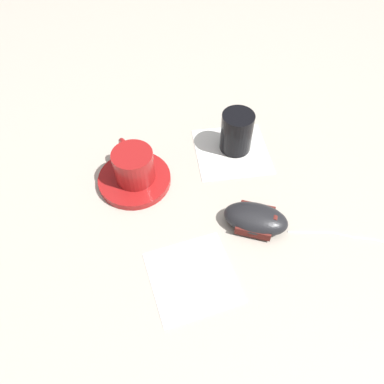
{
  "coord_description": "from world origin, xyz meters",
  "views": [
    {
      "loc": [
        -0.22,
        -0.36,
        0.55
      ],
      "look_at": [
        -0.04,
        0.01,
        0.03
      ],
      "focal_mm": 35.0,
      "sensor_mm": 36.0,
      "label": 1
    }
  ],
  "objects_px": {
    "coffee_cup": "(133,165)",
    "computer_mouse": "(256,219)",
    "drinking_glass": "(237,132)",
    "saucer": "(135,179)"
  },
  "relations": [
    {
      "from": "drinking_glass",
      "to": "coffee_cup",
      "type": "bearing_deg",
      "value": 177.24
    },
    {
      "from": "coffee_cup",
      "to": "drinking_glass",
      "type": "distance_m",
      "value": 0.21
    },
    {
      "from": "saucer",
      "to": "computer_mouse",
      "type": "xyz_separation_m",
      "value": [
        0.15,
        -0.18,
        0.01
      ]
    },
    {
      "from": "drinking_glass",
      "to": "saucer",
      "type": "bearing_deg",
      "value": 177.99
    },
    {
      "from": "computer_mouse",
      "to": "drinking_glass",
      "type": "height_order",
      "value": "drinking_glass"
    },
    {
      "from": "coffee_cup",
      "to": "computer_mouse",
      "type": "height_order",
      "value": "coffee_cup"
    },
    {
      "from": "computer_mouse",
      "to": "drinking_glass",
      "type": "distance_m",
      "value": 0.19
    },
    {
      "from": "coffee_cup",
      "to": "saucer",
      "type": "bearing_deg",
      "value": -138.17
    },
    {
      "from": "coffee_cup",
      "to": "drinking_glass",
      "type": "relative_size",
      "value": 1.24
    },
    {
      "from": "computer_mouse",
      "to": "drinking_glass",
      "type": "bearing_deg",
      "value": 69.66
    }
  ]
}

